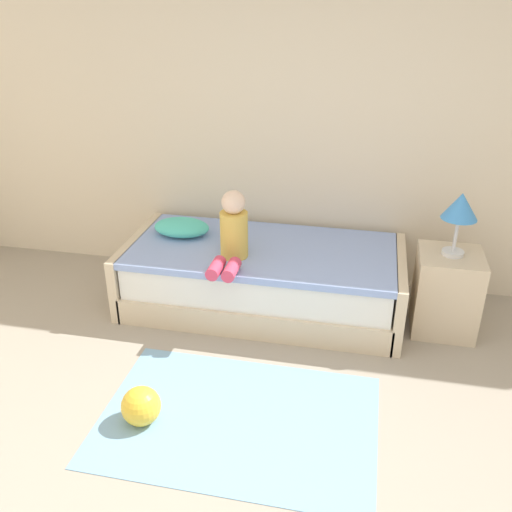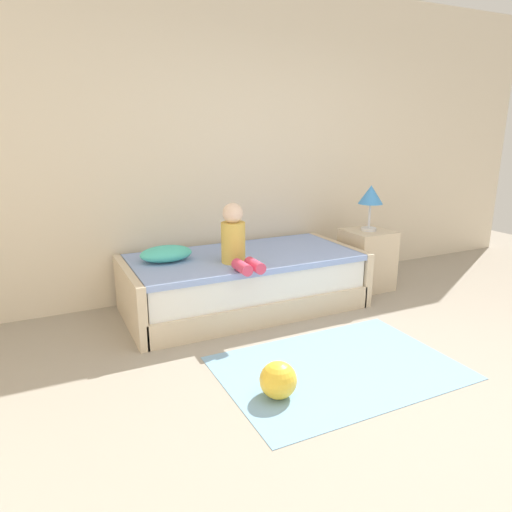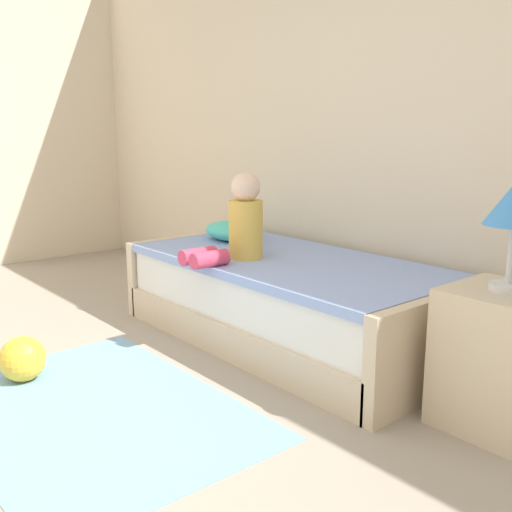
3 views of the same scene
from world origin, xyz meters
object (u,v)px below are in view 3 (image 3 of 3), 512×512
child_figure (239,224)px  toy_ball (23,359)px  pillow (232,231)px  nightstand (501,359)px  bed (288,300)px

child_figure → toy_ball: 1.36m
child_figure → pillow: bearing=146.5°
pillow → nightstand: bearing=-4.1°
nightstand → pillow: pillow is taller
nightstand → toy_ball: bearing=-142.0°
bed → nightstand: (1.35, -0.04, 0.05)m
toy_ball → child_figure: bearing=78.4°
bed → pillow: bearing=171.6°
bed → pillow: (-0.67, 0.10, 0.32)m
pillow → toy_ball: bearing=-80.7°
pillow → child_figure: bearing=-33.5°
bed → child_figure: 0.54m
child_figure → pillow: size_ratio=1.16×
bed → pillow: 0.75m
nightstand → pillow: bearing=175.9°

